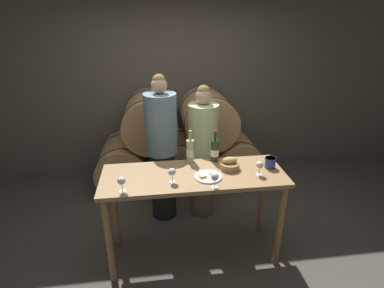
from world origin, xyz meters
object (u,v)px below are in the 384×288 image
(tasting_table, at_px, (194,187))
(wine_glass_left, at_px, (172,172))
(wine_glass_far_left, at_px, (121,181))
(blue_crock, at_px, (270,162))
(wine_bottle_white, at_px, (190,151))
(cheese_plate, at_px, (208,176))
(bread_basket, at_px, (230,164))
(wine_glass_center, at_px, (215,177))
(person_right, at_px, (203,153))
(person_left, at_px, (162,150))
(wine_glass_right, at_px, (260,165))
(wine_bottle_red, at_px, (215,151))

(tasting_table, distance_m, wine_glass_left, 0.34)
(wine_glass_far_left, bearing_deg, blue_crock, 10.27)
(wine_bottle_white, height_order, cheese_plate, wine_bottle_white)
(bread_basket, bearing_deg, wine_glass_left, -162.07)
(wine_glass_left, xyz_separation_m, wine_glass_center, (0.35, -0.13, 0.00))
(person_right, xyz_separation_m, wine_glass_far_left, (-0.83, -0.92, 0.22))
(tasting_table, height_order, wine_glass_center, wine_glass_center)
(person_left, xyz_separation_m, wine_glass_right, (0.86, -0.80, 0.16))
(bread_basket, relative_size, wine_glass_left, 1.37)
(person_left, height_order, wine_glass_far_left, person_left)
(bread_basket, bearing_deg, wine_glass_far_left, -164.32)
(wine_bottle_white, height_order, bread_basket, wine_bottle_white)
(wine_glass_far_left, bearing_deg, wine_glass_center, -2.65)
(blue_crock, distance_m, wine_glass_right, 0.20)
(bread_basket, bearing_deg, person_right, 103.01)
(blue_crock, height_order, wine_glass_center, wine_glass_center)
(blue_crock, height_order, wine_glass_left, wine_glass_left)
(person_left, xyz_separation_m, wine_glass_left, (0.06, -0.83, 0.16))
(wine_bottle_red, distance_m, wine_glass_far_left, 0.99)
(bread_basket, distance_m, wine_glass_left, 0.59)
(wine_glass_right, bearing_deg, person_left, 137.22)
(wine_bottle_red, bearing_deg, tasting_table, -135.54)
(cheese_plate, bearing_deg, wine_bottle_white, 109.72)
(tasting_table, bearing_deg, blue_crock, 2.35)
(blue_crock, height_order, cheese_plate, blue_crock)
(cheese_plate, distance_m, wine_glass_left, 0.34)
(bread_basket, distance_m, wine_glass_far_left, 1.02)
(person_left, xyz_separation_m, cheese_plate, (0.39, -0.78, 0.07))
(wine_bottle_white, height_order, wine_glass_center, wine_bottle_white)
(wine_bottle_red, relative_size, wine_bottle_white, 0.98)
(blue_crock, xyz_separation_m, bread_basket, (-0.39, 0.03, -0.01))
(wine_bottle_white, height_order, blue_crock, wine_bottle_white)
(blue_crock, distance_m, wine_glass_far_left, 1.40)
(wine_glass_right, bearing_deg, wine_bottle_white, 148.87)
(bread_basket, xyz_separation_m, wine_glass_far_left, (-0.98, -0.28, 0.05))
(wine_bottle_red, xyz_separation_m, wine_glass_left, (-0.45, -0.36, -0.02))
(tasting_table, xyz_separation_m, person_left, (-0.27, 0.70, 0.08))
(cheese_plate, bearing_deg, bread_basket, 30.47)
(person_right, xyz_separation_m, cheese_plate, (-0.08, -0.78, 0.13))
(person_right, height_order, wine_glass_right, person_right)
(wine_bottle_white, distance_m, wine_glass_left, 0.44)
(tasting_table, xyz_separation_m, wine_glass_center, (0.14, -0.25, 0.24))
(wine_bottle_red, xyz_separation_m, blue_crock, (0.50, -0.21, -0.06))
(wine_glass_left, bearing_deg, bread_basket, 17.93)
(tasting_table, bearing_deg, wine_glass_left, -149.15)
(wine_bottle_red, bearing_deg, wine_bottle_white, 174.62)
(wine_glass_far_left, bearing_deg, wine_glass_left, 12.62)
(wine_glass_left, bearing_deg, cheese_plate, 7.83)
(tasting_table, xyz_separation_m, person_right, (0.20, 0.70, 0.02))
(bread_basket, distance_m, cheese_plate, 0.27)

